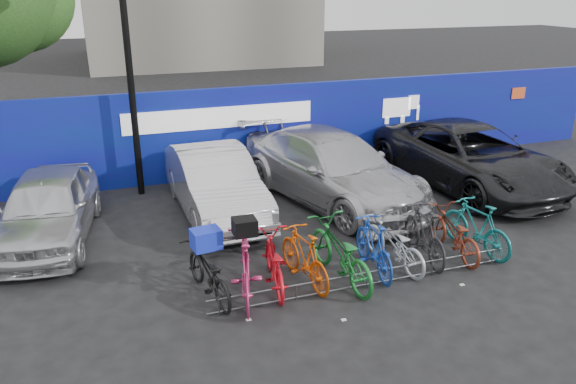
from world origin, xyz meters
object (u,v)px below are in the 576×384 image
car_2 (331,168)px  bike_5 (374,246)px  bike_8 (454,233)px  bike_2 (274,262)px  bike_0 (208,273)px  bike_6 (393,243)px  bike_1 (246,266)px  car_1 (215,183)px  bike_4 (340,253)px  bike_9 (477,227)px  bike_3 (304,257)px  bike_7 (425,234)px  lamppost (129,60)px  car_3 (470,156)px  bike_rack (367,279)px  car_0 (48,208)px

car_2 → bike_5: 3.67m
bike_8 → bike_2: bearing=3.2°
bike_0 → bike_6: 3.43m
car_2 → bike_1: bearing=-146.1°
car_1 → bike_2: (0.22, -3.56, -0.27)m
bike_1 → bike_4: size_ratio=0.94×
bike_9 → bike_2: bearing=-9.7°
bike_0 → bike_2: bearing=168.1°
car_2 → bike_3: car_2 is taller
bike_0 → bike_7: (4.12, 0.00, 0.07)m
car_2 → bike_9: bearing=-82.2°
lamppost → car_1: lamppost is taller
lamppost → car_3: 8.68m
bike_6 → lamppost: bearing=-62.7°
bike_rack → bike_8: (2.11, 0.55, 0.29)m
car_0 → bike_5: (5.55, -3.41, -0.20)m
bike_0 → bike_8: bike_8 is taller
bike_rack → bike_6: bike_6 is taller
bike_rack → car_2: car_2 is taller
car_2 → bike_5: car_2 is taller
car_0 → car_3: size_ratio=0.73×
bike_3 → bike_9: bearing=172.7°
lamppost → car_3: size_ratio=1.08×
bike_1 → bike_7: bike_1 is taller
bike_1 → bike_3: bearing=-159.7°
car_3 → bike_4: car_3 is taller
bike_9 → bike_1: bearing=-7.4°
car_0 → bike_1: (3.15, -3.50, -0.13)m
car_0 → bike_9: car_0 is taller
car_2 → bike_6: car_2 is taller
bike_2 → bike_6: (2.30, -0.02, -0.01)m
bike_5 → bike_0: bearing=2.9°
bike_5 → bike_8: size_ratio=0.96×
bike_2 → bike_4: 1.16m
lamppost → car_3: bearing=-15.4°
bike_7 → car_3: bearing=-129.2°
bike_4 → bike_5: (0.71, 0.09, -0.03)m
lamppost → bike_rack: bearing=-61.9°
bike_rack → bike_8: size_ratio=3.22×
lamppost → bike_1: size_ratio=3.19×
car_3 → bike_6: bearing=-145.4°
bike_rack → car_0: car_0 is taller
car_1 → bike_5: (2.07, -3.66, -0.23)m
bike_0 → bike_5: bearing=167.1°
bike_9 → bike_6: bearing=-9.5°
bike_rack → bike_5: bearing=52.4°
car_0 → bike_5: size_ratio=2.46×
bike_5 → bike_7: (1.13, 0.13, 0.02)m
car_0 → bike_2: 4.97m
lamppost → bike_0: bearing=-84.0°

